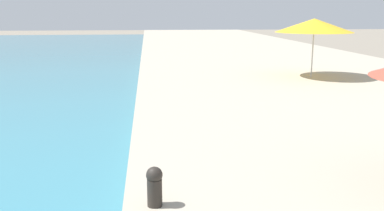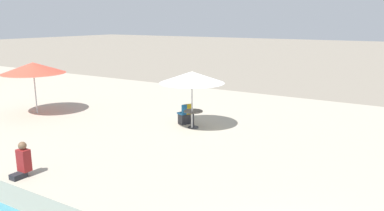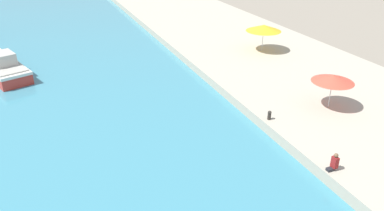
% 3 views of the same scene
% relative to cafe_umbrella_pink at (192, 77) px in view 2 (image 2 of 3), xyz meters
% --- Properties ---
extents(cafe_umbrella_pink, '(2.68, 2.68, 2.42)m').
position_rel_cafe_umbrella_pink_xyz_m(cafe_umbrella_pink, '(0.00, 0.00, 0.00)').
color(cafe_umbrella_pink, '#B7B7B7').
rests_on(cafe_umbrella_pink, quay_promenade).
extents(cafe_umbrella_white, '(2.98, 2.98, 2.49)m').
position_rel_cafe_umbrella_pink_xyz_m(cafe_umbrella_white, '(-1.70, 7.84, 0.05)').
color(cafe_umbrella_white, '#B7B7B7').
rests_on(cafe_umbrella_white, quay_promenade).
extents(cafe_table, '(0.80, 0.80, 0.74)m').
position_rel_cafe_umbrella_pink_xyz_m(cafe_table, '(0.16, 0.04, -1.65)').
color(cafe_table, '#333338').
rests_on(cafe_table, quay_promenade).
extents(cafe_chair_left, '(0.53, 0.55, 0.91)m').
position_rel_cafe_umbrella_pink_xyz_m(cafe_chair_left, '(0.43, 0.71, -1.86)').
color(cafe_chair_left, '#2D2D33').
rests_on(cafe_chair_left, quay_promenade).
extents(cafe_chair_right, '(0.57, 0.58, 0.91)m').
position_rel_cafe_umbrella_pink_xyz_m(cafe_chair_right, '(0.55, 0.65, -1.86)').
color(cafe_chair_right, '#2D2D33').
rests_on(cafe_chair_right, quay_promenade).
extents(person_at_quay, '(0.56, 0.36, 1.05)m').
position_rel_cafe_umbrella_pink_xyz_m(person_at_quay, '(-6.75, 1.61, -1.72)').
color(person_at_quay, '#232328').
rests_on(person_at_quay, quay_promenade).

